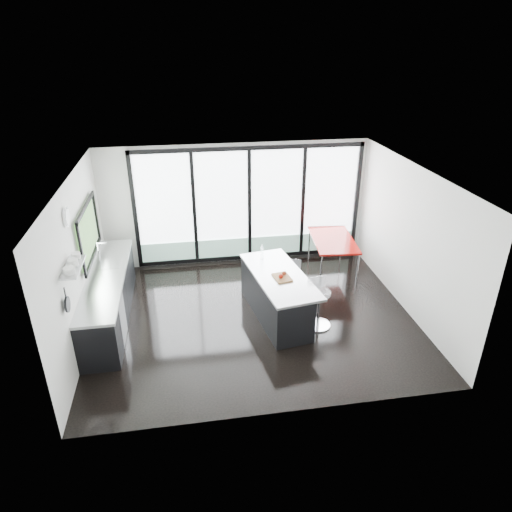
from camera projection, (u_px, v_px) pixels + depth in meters
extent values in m
cube|color=black|center=(253.00, 317.00, 8.76)|extent=(6.00, 5.00, 0.00)
cube|color=white|center=(253.00, 175.00, 7.54)|extent=(6.00, 5.00, 0.00)
cube|color=beige|center=(236.00, 205.00, 10.37)|extent=(6.00, 0.00, 2.80)
cube|color=white|center=(249.00, 204.00, 10.39)|extent=(5.00, 0.02, 2.50)
cube|color=gray|center=(250.00, 246.00, 10.80)|extent=(5.00, 0.02, 0.44)
cube|color=black|center=(194.00, 208.00, 10.17)|extent=(0.08, 0.04, 2.50)
cube|color=black|center=(250.00, 205.00, 10.35)|extent=(0.08, 0.04, 2.50)
cube|color=black|center=(303.00, 202.00, 10.53)|extent=(0.08, 0.04, 2.50)
cube|color=beige|center=(283.00, 332.00, 5.93)|extent=(6.00, 0.00, 2.80)
cube|color=beige|center=(78.00, 263.00, 7.71)|extent=(0.00, 5.00, 2.80)
cube|color=#446C37|center=(87.00, 232.00, 8.43)|extent=(0.02, 1.60, 0.90)
cube|color=#AAADAF|center=(73.00, 267.00, 6.83)|extent=(0.25, 0.80, 0.03)
cylinder|color=white|center=(66.00, 217.00, 7.04)|extent=(0.04, 0.30, 0.30)
cylinder|color=black|center=(67.00, 304.00, 6.64)|extent=(0.03, 0.24, 0.24)
cube|color=beige|center=(410.00, 240.00, 8.59)|extent=(0.00, 5.00, 2.80)
cube|color=black|center=(109.00, 298.00, 8.54)|extent=(0.65, 3.20, 0.87)
cube|color=#AAADAF|center=(106.00, 277.00, 8.34)|extent=(0.69, 3.24, 0.05)
cube|color=#AAADAF|center=(109.00, 265.00, 8.78)|extent=(0.45, 0.48, 0.06)
cylinder|color=silver|center=(99.00, 254.00, 8.65)|extent=(0.02, 0.02, 0.44)
cube|color=#AAADAF|center=(123.00, 320.00, 7.92)|extent=(0.03, 0.60, 0.80)
cube|color=black|center=(275.00, 297.00, 8.64)|extent=(1.03, 2.18, 0.83)
cube|color=#AAADAF|center=(279.00, 276.00, 8.47)|extent=(1.23, 2.26, 0.05)
cube|color=olive|center=(282.00, 278.00, 8.33)|extent=(0.34, 0.42, 0.03)
sphere|color=#750C03|center=(281.00, 276.00, 8.25)|extent=(0.10, 0.10, 0.09)
sphere|color=maroon|center=(284.00, 273.00, 8.36)|extent=(0.09, 0.09, 0.08)
cylinder|color=silver|center=(262.00, 253.00, 8.98)|extent=(0.08, 0.08, 0.27)
cylinder|color=silver|center=(319.00, 309.00, 8.34)|extent=(0.54, 0.54, 0.74)
cylinder|color=silver|center=(292.00, 284.00, 9.26)|extent=(0.50, 0.50, 0.63)
cube|color=#99100C|center=(332.00, 256.00, 10.23)|extent=(1.03, 1.62, 0.83)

